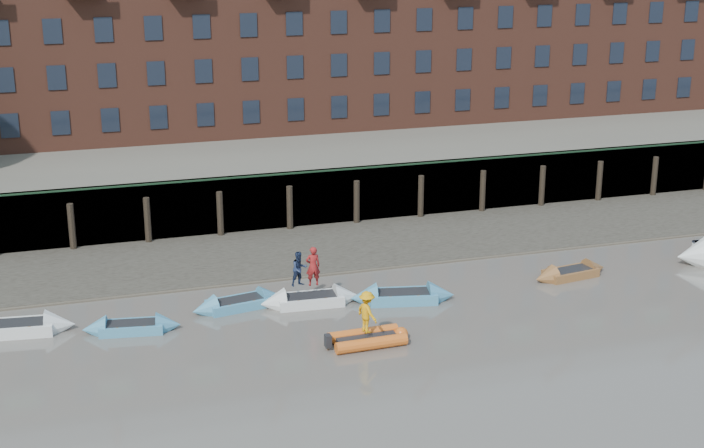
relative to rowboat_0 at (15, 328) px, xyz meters
name	(u,v)px	position (x,y,z in m)	size (l,w,h in m)	color
ground	(481,392)	(16.82, -10.99, -0.26)	(220.00, 220.00, 0.00)	#5E5850
foreshore	(342,247)	(16.82, 7.01, -0.26)	(110.00, 8.00, 0.50)	#3D382F
mud_band	(362,267)	(16.82, 3.61, -0.26)	(110.00, 1.60, 0.10)	#4C4336
river_wall	(321,198)	(16.82, 11.39, 1.34)	(110.00, 1.23, 3.30)	#2D2A26
bank_terrace	(269,148)	(16.82, 25.01, 1.34)	(110.00, 28.00, 3.20)	#5E594D
rowboat_0	(15,328)	(0.00, 0.00, 0.00)	(5.15, 2.06, 1.45)	silver
rowboat_1	(132,327)	(4.79, -1.31, -0.04)	(4.32, 1.84, 1.21)	teal
rowboat_2	(238,304)	(9.70, -0.01, -0.03)	(4.53, 2.04, 1.27)	teal
rowboat_3	(310,300)	(12.96, -0.60, -0.02)	(4.77, 1.67, 1.36)	silver
rowboat_4	(403,296)	(17.17, -1.50, -0.01)	(5.05, 2.38, 1.41)	teal
rowboat_6	(570,273)	(26.27, -0.96, -0.04)	(4.33, 1.84, 1.22)	brown
rib_tender	(370,338)	(14.23, -5.57, 0.00)	(3.40, 1.68, 0.59)	#D45D1A
person_rower_a	(313,266)	(13.14, -0.51, 1.59)	(0.68, 0.45, 1.86)	maroon
person_rower_b	(299,269)	(12.53, -0.38, 1.48)	(0.80, 0.62, 1.64)	#19233F
person_rib_crew	(367,312)	(14.09, -5.53, 1.19)	(1.16, 0.67, 1.80)	orange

